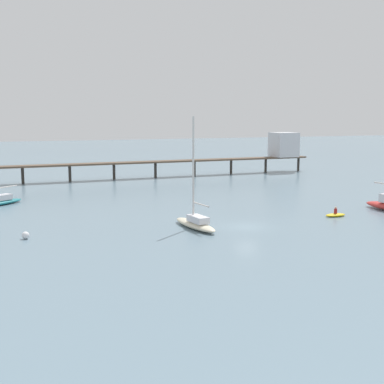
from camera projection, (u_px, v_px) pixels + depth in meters
The scene contains 6 objects.
ground_plane at pixel (246, 227), 52.64m from camera, with size 400.00×400.00×0.00m, color slate.
pier at pixel (232, 151), 100.24m from camera, with size 73.13×4.79×8.09m.
sailboat_teal at pixel (0, 200), 65.62m from camera, with size 6.43×5.42×9.66m.
sailboat_cream at pixel (196, 221), 51.84m from camera, with size 2.77×7.61×11.38m.
dinghy_yellow at pixel (335, 215), 58.06m from camera, with size 2.53×1.19×1.14m.
mooring_buoy_outer at pixel (26, 235), 47.37m from camera, with size 0.71×0.71×0.71m, color silver.
Camera 1 is at (-24.06, -45.92, 11.39)m, focal length 47.35 mm.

